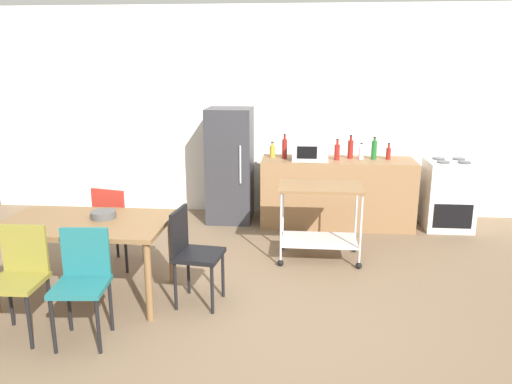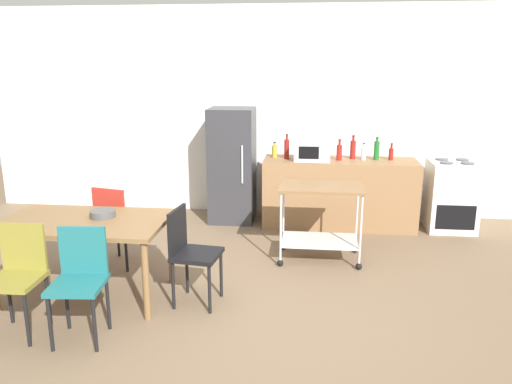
% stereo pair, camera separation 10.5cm
% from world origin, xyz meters
% --- Properties ---
extents(ground_plane, '(12.00, 12.00, 0.00)m').
position_xyz_m(ground_plane, '(0.00, 0.00, 0.00)').
color(ground_plane, brown).
extents(back_wall, '(8.40, 0.12, 2.90)m').
position_xyz_m(back_wall, '(0.00, 3.20, 1.45)').
color(back_wall, white).
rests_on(back_wall, ground_plane).
extents(kitchen_counter, '(2.00, 0.64, 0.90)m').
position_xyz_m(kitchen_counter, '(0.90, 2.60, 0.45)').
color(kitchen_counter, olive).
rests_on(kitchen_counter, ground_plane).
extents(dining_table, '(1.50, 0.90, 0.75)m').
position_xyz_m(dining_table, '(-1.54, 0.21, 0.67)').
color(dining_table, brown).
rests_on(dining_table, ground_plane).
extents(chair_olive, '(0.41, 0.41, 0.89)m').
position_xyz_m(chair_olive, '(-1.80, -0.47, 0.52)').
color(chair_olive, olive).
rests_on(chair_olive, ground_plane).
extents(chair_black, '(0.45, 0.45, 0.89)m').
position_xyz_m(chair_black, '(-0.55, 0.18, 0.52)').
color(chair_black, black).
rests_on(chair_black, ground_plane).
extents(chair_teal, '(0.43, 0.43, 0.89)m').
position_xyz_m(chair_teal, '(-1.27, -0.49, 0.52)').
color(chair_teal, '#1E666B').
rests_on(chair_teal, ground_plane).
extents(chair_red, '(0.49, 0.49, 0.89)m').
position_xyz_m(chair_red, '(-1.52, 0.93, 0.52)').
color(chair_red, '#B72D23').
rests_on(chair_red, ground_plane).
extents(stove_oven, '(0.60, 0.61, 0.92)m').
position_xyz_m(stove_oven, '(2.35, 2.62, 0.45)').
color(stove_oven, white).
rests_on(stove_oven, ground_plane).
extents(refrigerator, '(0.60, 0.63, 1.55)m').
position_xyz_m(refrigerator, '(-0.55, 2.70, 0.78)').
color(refrigerator, '#333338').
rests_on(refrigerator, ground_plane).
extents(kitchen_cart, '(0.91, 0.57, 0.85)m').
position_xyz_m(kitchen_cart, '(0.64, 1.36, 0.57)').
color(kitchen_cart, brown).
rests_on(kitchen_cart, ground_plane).
extents(bottle_soda, '(0.07, 0.07, 0.21)m').
position_xyz_m(bottle_soda, '(0.03, 2.67, 0.99)').
color(bottle_soda, gold).
rests_on(bottle_soda, kitchen_counter).
extents(bottle_olive_oil, '(0.07, 0.07, 0.33)m').
position_xyz_m(bottle_olive_oil, '(0.19, 2.61, 1.04)').
color(bottle_olive_oil, maroon).
rests_on(bottle_olive_oil, kitchen_counter).
extents(microwave, '(0.46, 0.35, 0.26)m').
position_xyz_m(microwave, '(0.53, 2.53, 1.03)').
color(microwave, silver).
rests_on(microwave, kitchen_counter).
extents(bottle_hot_sauce, '(0.07, 0.07, 0.28)m').
position_xyz_m(bottle_hot_sauce, '(0.88, 2.58, 1.01)').
color(bottle_hot_sauce, maroon).
rests_on(bottle_hot_sauce, kitchen_counter).
extents(bottle_soy_sauce, '(0.07, 0.07, 0.31)m').
position_xyz_m(bottle_soy_sauce, '(1.06, 2.69, 1.03)').
color(bottle_soy_sauce, maroon).
rests_on(bottle_soy_sauce, kitchen_counter).
extents(bottle_sesame_oil, '(0.07, 0.07, 0.22)m').
position_xyz_m(bottle_sesame_oil, '(1.20, 2.65, 0.99)').
color(bottle_sesame_oil, silver).
rests_on(bottle_sesame_oil, kitchen_counter).
extents(bottle_sparkling_water, '(0.07, 0.07, 0.30)m').
position_xyz_m(bottle_sparkling_water, '(1.37, 2.66, 1.03)').
color(bottle_sparkling_water, '#1E6628').
rests_on(bottle_sparkling_water, kitchen_counter).
extents(bottle_wine, '(0.06, 0.06, 0.22)m').
position_xyz_m(bottle_wine, '(1.55, 2.67, 0.99)').
color(bottle_wine, maroon).
rests_on(bottle_wine, kitchen_counter).
extents(fruit_bowl, '(0.23, 0.23, 0.07)m').
position_xyz_m(fruit_bowl, '(-1.40, 0.31, 0.78)').
color(fruit_bowl, '#4C4C4C').
rests_on(fruit_bowl, dining_table).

